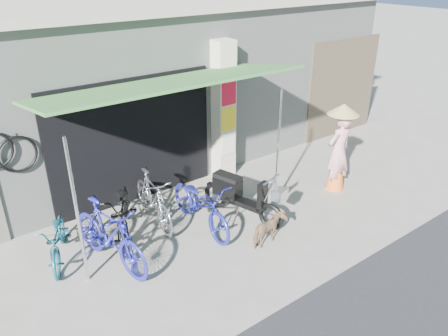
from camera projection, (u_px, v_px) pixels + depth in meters
ground at (266, 235)px, 7.80m from camera, size 80.00×80.00×0.00m
bicycle_shop at (130, 77)px, 10.68m from camera, size 12.30×5.30×3.66m
shop_pillar at (223, 111)px, 9.37m from camera, size 0.42×0.44×3.00m
awning at (169, 86)px, 7.39m from camera, size 4.60×1.88×2.72m
neighbour_right at (342, 88)px, 11.80m from camera, size 2.60×0.06×2.60m
bike_teal at (58, 239)px, 7.02m from camera, size 1.05×1.58×0.78m
bike_blue at (109, 235)px, 6.82m from camera, size 0.88×1.92×1.12m
bike_black at (124, 212)px, 7.58m from camera, size 1.41×1.96×0.98m
bike_silver at (153, 199)px, 7.96m from camera, size 0.66×1.72×1.01m
bike_navy at (201, 204)px, 7.81m from camera, size 0.73×1.88×0.97m
street_dog at (269, 230)px, 7.43m from camera, size 0.71×0.41×0.57m
moped at (240, 195)px, 8.15m from camera, size 0.70×1.77×1.02m
nun at (339, 149)px, 8.98m from camera, size 0.64×0.64×1.89m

